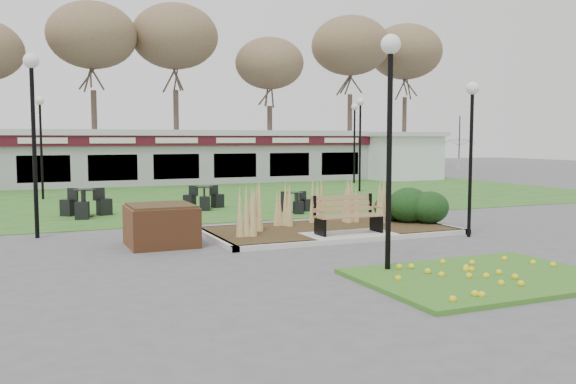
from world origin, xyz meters
name	(u,v)px	position (x,y,z in m)	size (l,w,h in m)	color
ground	(352,240)	(0.00, 0.00, 0.00)	(100.00, 100.00, 0.00)	#515154
lawn	(212,196)	(0.00, 12.00, 0.01)	(34.00, 16.00, 0.02)	#215F1E
flower_bed	(482,276)	(0.00, -4.60, 0.07)	(4.20, 3.00, 0.16)	#29691E
planting_bed	(369,216)	(1.27, 1.35, 0.37)	(6.75, 3.40, 1.27)	black
park_bench	(347,214)	(0.00, 0.25, 0.59)	(1.70, 0.66, 0.93)	olive
brick_planter	(161,225)	(-4.40, 1.00, 0.48)	(1.50, 1.50, 0.95)	brown
food_pavilion	(170,157)	(0.00, 19.96, 1.48)	(24.60, 3.40, 2.90)	#99999C
service_hut	(402,155)	(13.50, 18.00, 1.45)	(4.40, 3.40, 2.83)	silver
tree_backdrop	(142,48)	(0.00, 28.00, 8.36)	(47.24, 5.24, 10.36)	#47382B
lamp_post_near_left	(390,100)	(-1.22, -3.50, 3.11)	(0.35, 0.35, 4.27)	black
lamp_post_near_right	(472,124)	(2.87, -0.80, 2.78)	(0.32, 0.32, 3.82)	black
lamp_post_mid_left	(33,104)	(-6.99, 3.28, 3.27)	(0.37, 0.37, 4.49)	black
lamp_post_mid_right	(360,123)	(6.91, 11.59, 3.13)	(0.36, 0.36, 4.30)	black
lamp_post_far_right	(355,125)	(9.28, 16.30, 3.17)	(0.36, 0.36, 4.34)	black
lamp_post_far_left	(40,125)	(-6.60, 13.43, 3.00)	(0.34, 0.34, 4.11)	black
bistro_set_a	(85,207)	(-5.54, 6.99, 0.30)	(1.57, 1.53, 0.85)	black
bistro_set_b	(204,201)	(-1.56, 7.64, 0.28)	(1.41, 1.38, 0.77)	black
bistro_set_c	(295,206)	(0.93, 5.46, 0.24)	(1.21, 1.17, 0.65)	black
patio_umbrella	(459,155)	(13.69, 13.00, 1.60)	(2.58, 2.61, 2.52)	black
car_black	(5,168)	(-8.31, 27.00, 0.73)	(1.55, 4.46, 1.47)	black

